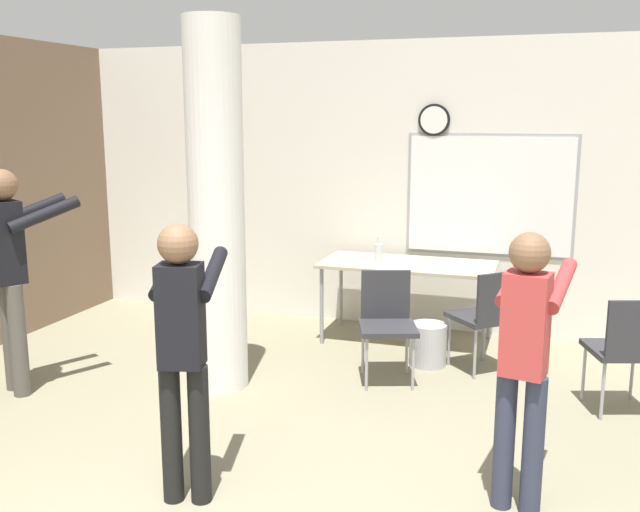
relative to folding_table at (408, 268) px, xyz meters
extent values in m
cube|color=silver|center=(-0.11, 0.55, 0.70)|extent=(8.00, 0.12, 2.80)
cylinder|color=black|center=(0.12, 0.48, 1.35)|extent=(0.30, 0.03, 0.30)
cylinder|color=white|center=(0.12, 0.46, 1.35)|extent=(0.26, 0.01, 0.25)
cube|color=#99999E|center=(0.67, 0.49, 0.65)|extent=(1.57, 0.01, 1.16)
cube|color=white|center=(0.67, 0.48, 0.65)|extent=(1.51, 0.02, 1.10)
cylinder|color=white|center=(-1.17, -1.55, 0.70)|extent=(0.43, 0.43, 2.80)
cube|color=tan|center=(0.00, 0.00, 0.04)|extent=(1.59, 0.75, 0.03)
cylinder|color=gray|center=(-0.74, -0.31, -0.34)|extent=(0.04, 0.04, 0.72)
cylinder|color=gray|center=(0.74, -0.31, -0.34)|extent=(0.04, 0.04, 0.72)
cylinder|color=gray|center=(-0.74, 0.31, -0.34)|extent=(0.04, 0.04, 0.72)
cylinder|color=gray|center=(0.74, 0.31, -0.34)|extent=(0.04, 0.04, 0.72)
cylinder|color=silver|center=(-0.27, -0.03, 0.13)|extent=(0.08, 0.08, 0.17)
cylinder|color=silver|center=(-0.27, -0.03, 0.26)|extent=(0.03, 0.03, 0.07)
cylinder|color=#B2B2B7|center=(0.30, -0.58, -0.52)|extent=(0.32, 0.32, 0.36)
cube|color=#2D2D33|center=(0.73, -0.55, -0.25)|extent=(0.62, 0.62, 0.04)
cube|color=#2D2D33|center=(0.87, -0.70, -0.03)|extent=(0.31, 0.29, 0.40)
cylinder|color=#99999E|center=(0.74, -0.29, -0.49)|extent=(0.02, 0.02, 0.43)
cylinder|color=#99999E|center=(0.47, -0.54, -0.49)|extent=(0.02, 0.02, 0.43)
cylinder|color=#99999E|center=(0.98, -0.56, -0.49)|extent=(0.02, 0.02, 0.43)
cylinder|color=#99999E|center=(0.72, -0.80, -0.49)|extent=(0.02, 0.02, 0.43)
cube|color=#2D2D33|center=(1.76, -1.09, -0.25)|extent=(0.56, 0.56, 0.04)
cube|color=#2D2D33|center=(1.83, -1.29, -0.03)|extent=(0.39, 0.15, 0.40)
cylinder|color=#99999E|center=(1.88, -0.87, -0.49)|extent=(0.02, 0.02, 0.43)
cylinder|color=#99999E|center=(1.54, -0.98, -0.49)|extent=(0.02, 0.02, 0.43)
cylinder|color=#99999E|center=(1.65, -1.32, -0.49)|extent=(0.02, 0.02, 0.43)
cube|color=#2D2D33|center=(0.06, -1.08, -0.25)|extent=(0.56, 0.56, 0.04)
cube|color=#2D2D33|center=(0.00, -0.89, -0.03)|extent=(0.38, 0.16, 0.40)
cylinder|color=#99999E|center=(-0.05, -1.31, -0.49)|extent=(0.02, 0.02, 0.43)
cylinder|color=#99999E|center=(0.29, -1.19, -0.49)|extent=(0.02, 0.02, 0.43)
cylinder|color=#99999E|center=(-0.17, -0.97, -0.49)|extent=(0.02, 0.02, 0.43)
cylinder|color=#99999E|center=(0.17, -0.85, -0.49)|extent=(0.02, 0.02, 0.43)
cylinder|color=#2D3347|center=(1.22, -2.71, -0.32)|extent=(0.11, 0.11, 0.77)
cylinder|color=#2D3347|center=(1.07, -2.68, -0.32)|extent=(0.11, 0.11, 0.77)
cube|color=#B23838|center=(1.14, -2.70, 0.34)|extent=(0.25, 0.22, 0.54)
sphere|color=brown|center=(1.14, -2.70, 0.72)|extent=(0.21, 0.21, 0.21)
cylinder|color=#B23838|center=(1.30, -2.51, 0.52)|extent=(0.17, 0.49, 0.22)
cylinder|color=#B23838|center=(1.06, -2.46, 0.52)|extent=(0.17, 0.49, 0.22)
cube|color=white|center=(1.10, -2.25, 0.52)|extent=(0.06, 0.13, 0.04)
cylinder|color=#514C47|center=(-2.52, -2.21, -0.27)|extent=(0.13, 0.13, 0.87)
cylinder|color=#514C47|center=(-2.67, -2.12, -0.27)|extent=(0.13, 0.13, 0.87)
cube|color=black|center=(-2.59, -2.17, 0.47)|extent=(0.32, 0.30, 0.61)
sphere|color=brown|center=(-2.59, -2.17, 0.89)|extent=(0.23, 0.23, 0.23)
cylinder|color=black|center=(-2.35, -2.03, 0.67)|extent=(0.36, 0.51, 0.25)
cylinder|color=black|center=(-2.58, -1.88, 0.67)|extent=(0.36, 0.51, 0.25)
cylinder|color=black|center=(-0.51, -3.15, -0.31)|extent=(0.11, 0.11, 0.78)
cylinder|color=black|center=(-0.66, -3.19, -0.31)|extent=(0.11, 0.11, 0.78)
cube|color=black|center=(-0.59, -3.17, 0.36)|extent=(0.27, 0.23, 0.56)
sphere|color=brown|center=(-0.59, -3.17, 0.74)|extent=(0.21, 0.21, 0.21)
cylinder|color=black|center=(-0.52, -2.92, 0.54)|extent=(0.20, 0.50, 0.22)
cylinder|color=black|center=(-0.77, -2.98, 0.54)|extent=(0.20, 0.50, 0.22)
cube|color=white|center=(-0.82, -2.77, 0.54)|extent=(0.07, 0.13, 0.04)
camera|label=1|loc=(1.24, -6.37, 1.40)|focal=40.00mm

